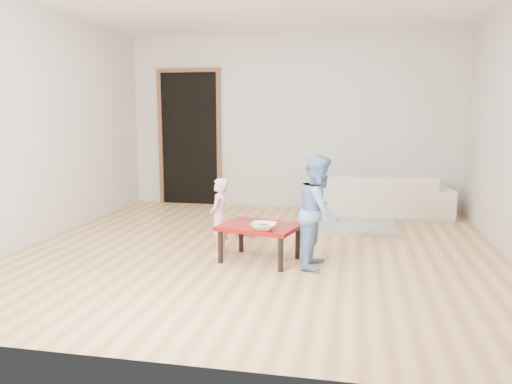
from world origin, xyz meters
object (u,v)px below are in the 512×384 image
(child_pink, at_px, (219,217))
(basin, at_px, (249,227))
(bowl, at_px, (264,226))
(sofa, at_px, (375,195))
(child_blue, at_px, (319,211))
(red_table, at_px, (260,243))

(child_pink, bearing_deg, basin, 176.48)
(bowl, height_order, child_pink, child_pink)
(sofa, height_order, child_pink, child_pink)
(child_blue, bearing_deg, basin, 43.66)
(sofa, relative_size, basin, 4.42)
(child_pink, distance_m, basin, 1.03)
(red_table, relative_size, child_pink, 0.92)
(sofa, distance_m, child_pink, 2.83)
(sofa, bearing_deg, basin, 35.94)
(child_pink, bearing_deg, red_table, 75.96)
(bowl, distance_m, child_pink, 0.61)
(sofa, height_order, bowl, sofa)
(sofa, height_order, child_blue, child_blue)
(bowl, height_order, basin, bowl)
(bowl, bearing_deg, basin, 107.84)
(red_table, distance_m, child_blue, 0.67)
(sofa, xyz_separation_m, bowl, (-1.10, -2.64, 0.10))
(sofa, height_order, basin, sofa)
(child_pink, height_order, basin, child_pink)
(bowl, xyz_separation_m, child_pink, (-0.52, 0.32, 0.00))
(sofa, bearing_deg, child_pink, 49.36)
(red_table, height_order, bowl, bowl)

